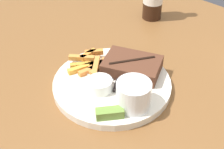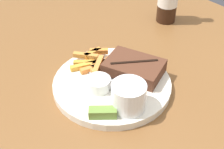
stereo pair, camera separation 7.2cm
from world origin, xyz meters
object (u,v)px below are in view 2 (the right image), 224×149
Objects in this scene: knife_utensil at (123,74)px; fork_utensil at (87,70)px; pickle_spear at (103,113)px; dinner_plate at (112,84)px; dipping_sauce_cup at (98,83)px; coleslaw_cup at (129,95)px; steak_portion at (134,68)px.

fork_utensil is at bearing 97.16° from knife_utensil.
pickle_spear reaches higher than knife_utensil.
dipping_sauce_cup is (-0.00, -0.04, 0.02)m from dinner_plate.
pickle_spear is 0.45× the size of fork_utensil.
knife_utensil is at bearing 120.93° from pickle_spear.
dinner_plate is at bearing 161.98° from coleslaw_cup.
pickle_spear is (-0.01, -0.06, -0.02)m from coleslaw_cup.
pickle_spear is 0.14m from knife_utensil.
knife_utensil is (-0.09, 0.06, -0.03)m from coleslaw_cup.
dinner_plate is 3.76× the size of coleslaw_cup.
coleslaw_cup reaches higher than dinner_plate.
fork_utensil is at bearing 164.30° from dipping_sauce_cup.
steak_portion is 0.03m from knife_utensil.
coleslaw_cup is 0.56× the size of fork_utensil.
dipping_sauce_cup reaches higher than dinner_plate.
steak_portion reaches higher than dipping_sauce_cup.
fork_utensil is (-0.08, -0.08, -0.01)m from steak_portion.
pickle_spear is at bearing -31.58° from dipping_sauce_cup.
dipping_sauce_cup reaches higher than pickle_spear.
pickle_spear is 0.39× the size of knife_utensil.
steak_portion is at bearing -49.30° from knife_utensil.
dinner_plate is at bearing 0.00° from fork_utensil.
steak_portion reaches higher than pickle_spear.
coleslaw_cup reaches higher than knife_utensil.
pickle_spear is at bearing -103.07° from coleslaw_cup.
knife_utensil is at bearing -108.15° from steak_portion.
dinner_plate is at bearing -99.02° from steak_portion.
fork_utensil is at bearing -163.24° from dinner_plate.
pickle_spear is at bearing -66.42° from steak_portion.
steak_portion is at bearing 29.16° from fork_utensil.
dipping_sauce_cup is 0.09m from pickle_spear.
coleslaw_cup reaches higher than fork_utensil.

